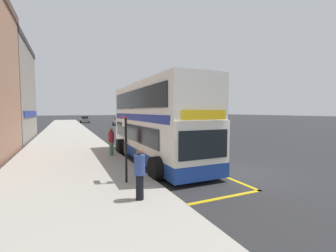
{
  "coord_description": "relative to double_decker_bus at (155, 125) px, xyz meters",
  "views": [
    {
      "loc": [
        -7.18,
        -7.7,
        2.85
      ],
      "look_at": [
        -1.18,
        5.41,
        1.91
      ],
      "focal_mm": 24.17,
      "sensor_mm": 36.0,
      "label": 1
    }
  ],
  "objects": [
    {
      "name": "pedestrian_further_back",
      "position": [
        -2.68,
        -5.57,
        -1.06
      ],
      "size": [
        0.34,
        0.34,
        1.6
      ],
      "color": "black",
      "rests_on": "pavement_near"
    },
    {
      "name": "parked_car_silver_ahead",
      "position": [
        5.27,
        33.4,
        -1.26
      ],
      "size": [
        2.09,
        4.2,
        1.62
      ],
      "rotation": [
        0.0,
        0.0,
        -0.04
      ],
      "color": "#B2B5BA",
      "rests_on": "ground"
    },
    {
      "name": "parked_car_grey_kerbside",
      "position": [
        -0.22,
        47.22,
        -1.26
      ],
      "size": [
        2.09,
        4.2,
        1.62
      ],
      "rotation": [
        0.0,
        0.0,
        3.16
      ],
      "color": "slate",
      "rests_on": "ground"
    },
    {
      "name": "ground_plane",
      "position": [
        2.46,
        27.59,
        -2.06
      ],
      "size": [
        260.0,
        260.0,
        0.0
      ],
      "primitive_type": "plane",
      "color": "#28282B"
    },
    {
      "name": "bus_stop_sign",
      "position": [
        -2.64,
        -3.67,
        -0.42
      ],
      "size": [
        0.09,
        0.51,
        2.52
      ],
      "color": "black",
      "rests_on": "pavement_near"
    },
    {
      "name": "bus_bay_markings",
      "position": [
        0.05,
        0.16,
        -2.06
      ],
      "size": [
        3.18,
        13.01,
        0.01
      ],
      "color": "gold",
      "rests_on": "ground"
    },
    {
      "name": "pavement_near",
      "position": [
        -4.54,
        27.59,
        -1.99
      ],
      "size": [
        6.0,
        76.0,
        0.14
      ],
      "primitive_type": "cube",
      "color": "#A39E93",
      "rests_on": "ground"
    },
    {
      "name": "pedestrian_waiting_near_sign",
      "position": [
        -2.16,
        1.84,
        -1.01
      ],
      "size": [
        0.34,
        0.34,
        1.67
      ],
      "color": "#3F724C",
      "rests_on": "pavement_near"
    },
    {
      "name": "double_decker_bus",
      "position": [
        0.0,
        0.0,
        0.0
      ],
      "size": [
        3.18,
        10.09,
        4.4
      ],
      "color": "white",
      "rests_on": "ground"
    }
  ]
}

